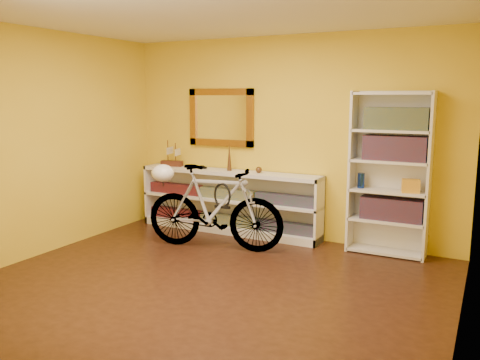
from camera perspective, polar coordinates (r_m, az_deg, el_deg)
The scene contains 24 objects.
floor at distance 4.94m, azimuth -3.82°, elevation -12.22°, with size 4.50×4.00×0.01m, color black.
ceiling at distance 4.65m, azimuth -4.20°, elevation 19.16°, with size 4.50×4.00×0.01m, color silver.
back_wall at distance 6.41m, azimuth 5.40°, elevation 4.84°, with size 4.50×0.01×2.60m, color gold.
left_wall at distance 6.10m, azimuth -22.46°, elevation 3.90°, with size 0.01×4.00×2.60m, color gold.
right_wall at distance 3.95m, azimuth 25.15°, elevation 0.94°, with size 0.01×4.00×2.60m, color gold.
gilt_mirror at distance 6.77m, azimuth -2.23°, elevation 7.25°, with size 0.98×0.06×0.78m, color brown.
wall_socket at distance 6.29m, azimuth 12.82°, elevation -5.17°, with size 0.09×0.01×0.09m, color silver.
console_unit at distance 6.69m, azimuth -1.32°, elevation -2.50°, with size 2.60×0.35×0.85m, color silver, non-canonical shape.
cd_row_lower at distance 6.73m, azimuth -1.39°, elevation -4.66°, with size 2.50×0.13×0.14m, color black.
cd_row_upper at distance 6.65m, azimuth -1.40°, elevation -1.61°, with size 2.50×0.13×0.14m, color navy.
model_ship at distance 7.07m, azimuth -7.93°, elevation 3.09°, with size 0.31×0.12×0.37m, color #3D1C11, non-canonical shape.
toy_car at distance 6.81m, azimuth -4.37°, elevation 1.34°, with size 0.00×0.00×0.00m, color black.
bronze_ornament at distance 6.58m, azimuth -1.25°, elevation 2.68°, with size 0.06×0.06×0.37m, color #50311B.
decorative_orb at distance 6.40m, azimuth 2.20°, elevation 1.18°, with size 0.08×0.08×0.08m, color #50311B.
bookcase at distance 5.92m, azimuth 16.93°, elevation 0.64°, with size 0.90×0.30×1.90m, color silver, non-canonical shape.
book_row_a at distance 5.98m, azimuth 17.21°, elevation -3.23°, with size 0.70×0.22×0.26m, color maroon.
book_row_b at distance 5.87m, azimuth 17.55°, elevation 3.55°, with size 0.70×0.22×0.28m, color maroon.
book_row_c at distance 5.84m, azimuth 17.72°, elevation 6.81°, with size 0.70×0.22×0.25m, color navy.
travel_mug at distance 5.97m, azimuth 13.87°, elevation -0.06°, with size 0.08×0.08×0.18m, color navy.
red_tin at distance 5.92m, azimuth 15.35°, elevation 6.55°, with size 0.13×0.13×0.17m, color maroon.
yellow_bag at distance 5.85m, azimuth 19.20°, elevation -0.66°, with size 0.19×0.13×0.15m, color gold.
bicycle at distance 5.94m, azimuth -3.00°, elevation -3.20°, with size 1.75×0.45×1.03m, color silver.
helmet at distance 6.12m, azimuth -8.95°, elevation 0.80°, with size 0.29×0.27×0.22m, color white.
u_lock at distance 5.87m, azimuth -2.07°, elevation -1.80°, with size 0.23×0.23×0.02m, color black.
Camera 1 is at (2.39, -3.91, 1.84)m, focal length 36.77 mm.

